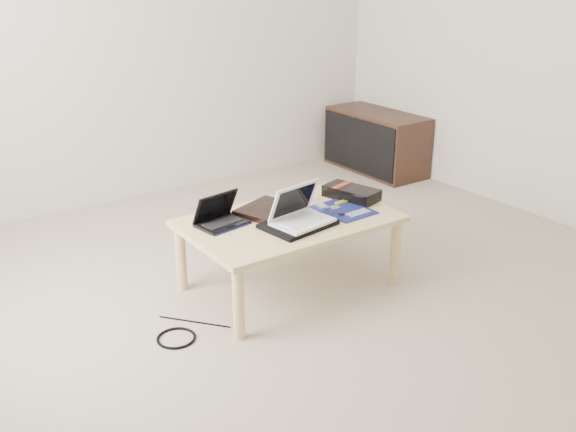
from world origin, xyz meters
TOP-DOWN VIEW (x-y plane):
  - ground at (0.00, 0.00)m, footprint 4.00×4.00m
  - coffee_table at (-0.04, 0.14)m, footprint 1.10×0.70m
  - media_cabinet at (1.77, 1.45)m, footprint 0.41×0.90m
  - book at (-0.09, 0.27)m, footprint 0.37×0.34m
  - netbook at (-0.39, 0.27)m, footprint 0.27×0.22m
  - tablet at (-0.06, 0.17)m, footprint 0.29×0.25m
  - remote at (0.20, 0.22)m, footprint 0.08×0.22m
  - neoprene_sleeve at (-0.07, 0.02)m, footprint 0.39×0.30m
  - white_laptop at (-0.06, 0.02)m, footprint 0.32×0.25m
  - motherboard at (0.27, 0.06)m, footprint 0.26×0.32m
  - gpu_box at (0.42, 0.18)m, footprint 0.23×0.34m
  - cable_coil at (-0.10, 0.16)m, footprint 0.11×0.11m
  - floor_cable_coil at (-0.80, -0.00)m, footprint 0.23×0.23m
  - floor_cable_trail at (-0.65, 0.08)m, footprint 0.25×0.30m

SIDE VIEW (x-z plane):
  - ground at x=0.00m, z-range 0.00..0.00m
  - floor_cable_trail at x=-0.65m, z-range 0.00..0.01m
  - floor_cable_coil at x=-0.80m, z-range 0.00..0.01m
  - media_cabinet at x=1.77m, z-range 0.00..0.50m
  - coffee_table at x=-0.04m, z-range 0.15..0.55m
  - motherboard at x=0.27m, z-range 0.40..0.41m
  - cable_coil at x=-0.10m, z-range 0.40..0.41m
  - tablet at x=-0.06m, z-range 0.40..0.41m
  - remote at x=0.20m, z-range 0.40..0.42m
  - neoprene_sleeve at x=-0.07m, z-range 0.40..0.42m
  - book at x=-0.09m, z-range 0.40..0.43m
  - gpu_box at x=0.42m, z-range 0.40..0.47m
  - netbook at x=-0.39m, z-range 0.35..0.52m
  - white_laptop at x=-0.06m, z-range 0.36..0.56m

